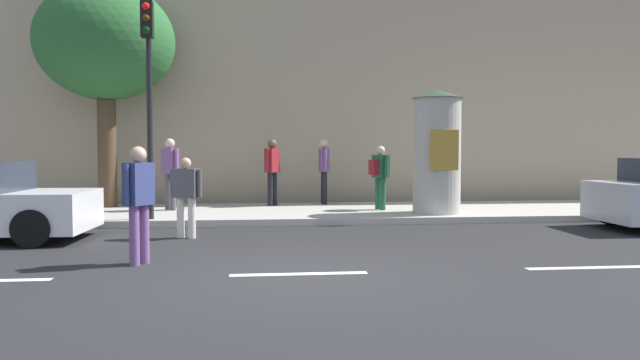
{
  "coord_description": "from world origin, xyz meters",
  "views": [
    {
      "loc": [
        -0.58,
        -7.94,
        1.63
      ],
      "look_at": [
        0.49,
        2.0,
        1.13
      ],
      "focal_mm": 34.61,
      "sensor_mm": 36.0,
      "label": 1
    }
  ],
  "objects_px": {
    "pedestrian_in_dark_shirt": "(324,166)",
    "street_tree": "(105,43)",
    "pedestrian_tallest": "(186,191)",
    "poster_column": "(437,151)",
    "pedestrian_in_light_jacket": "(380,172)",
    "traffic_light": "(148,75)",
    "pedestrian_with_backpack": "(170,168)",
    "pedestrian_near_pole": "(272,167)",
    "pedestrian_with_bag": "(139,196)"
  },
  "relations": [
    {
      "from": "pedestrian_tallest",
      "to": "pedestrian_with_backpack",
      "type": "bearing_deg",
      "value": 101.64
    },
    {
      "from": "pedestrian_in_dark_shirt",
      "to": "poster_column",
      "type": "bearing_deg",
      "value": -48.45
    },
    {
      "from": "traffic_light",
      "to": "pedestrian_in_dark_shirt",
      "type": "bearing_deg",
      "value": 38.98
    },
    {
      "from": "pedestrian_in_dark_shirt",
      "to": "traffic_light",
      "type": "bearing_deg",
      "value": -141.02
    },
    {
      "from": "pedestrian_with_bag",
      "to": "pedestrian_in_dark_shirt",
      "type": "height_order",
      "value": "pedestrian_in_dark_shirt"
    },
    {
      "from": "traffic_light",
      "to": "pedestrian_in_dark_shirt",
      "type": "relative_size",
      "value": 2.6
    },
    {
      "from": "pedestrian_with_bag",
      "to": "pedestrian_near_pole",
      "type": "relative_size",
      "value": 0.96
    },
    {
      "from": "pedestrian_near_pole",
      "to": "pedestrian_in_light_jacket",
      "type": "xyz_separation_m",
      "value": [
        2.57,
        -1.35,
        -0.09
      ]
    },
    {
      "from": "pedestrian_with_bag",
      "to": "pedestrian_with_backpack",
      "type": "bearing_deg",
      "value": 93.64
    },
    {
      "from": "pedestrian_near_pole",
      "to": "pedestrian_in_dark_shirt",
      "type": "bearing_deg",
      "value": 14.42
    },
    {
      "from": "street_tree",
      "to": "pedestrian_near_pole",
      "type": "xyz_separation_m",
      "value": [
        4.2,
        -0.13,
        -3.14
      ]
    },
    {
      "from": "pedestrian_with_backpack",
      "to": "poster_column",
      "type": "bearing_deg",
      "value": -12.38
    },
    {
      "from": "pedestrian_tallest",
      "to": "pedestrian_with_bag",
      "type": "distance_m",
      "value": 2.59
    },
    {
      "from": "pedestrian_with_backpack",
      "to": "pedestrian_tallest",
      "type": "bearing_deg",
      "value": -78.36
    },
    {
      "from": "traffic_light",
      "to": "pedestrian_near_pole",
      "type": "relative_size",
      "value": 2.61
    },
    {
      "from": "pedestrian_tallest",
      "to": "pedestrian_near_pole",
      "type": "distance_m",
      "value": 4.99
    },
    {
      "from": "poster_column",
      "to": "pedestrian_tallest",
      "type": "bearing_deg",
      "value": -156.08
    },
    {
      "from": "pedestrian_tallest",
      "to": "pedestrian_in_dark_shirt",
      "type": "relative_size",
      "value": 0.85
    },
    {
      "from": "pedestrian_in_dark_shirt",
      "to": "street_tree",
      "type": "bearing_deg",
      "value": -177.63
    },
    {
      "from": "street_tree",
      "to": "pedestrian_in_light_jacket",
      "type": "relative_size",
      "value": 3.65
    },
    {
      "from": "poster_column",
      "to": "pedestrian_with_backpack",
      "type": "distance_m",
      "value": 6.38
    },
    {
      "from": "street_tree",
      "to": "pedestrian_near_pole",
      "type": "distance_m",
      "value": 5.25
    },
    {
      "from": "poster_column",
      "to": "pedestrian_in_dark_shirt",
      "type": "bearing_deg",
      "value": 131.55
    },
    {
      "from": "pedestrian_tallest",
      "to": "pedestrian_near_pole",
      "type": "xyz_separation_m",
      "value": [
        1.72,
        4.67,
        0.31
      ]
    },
    {
      "from": "pedestrian_tallest",
      "to": "pedestrian_near_pole",
      "type": "bearing_deg",
      "value": 69.83
    },
    {
      "from": "street_tree",
      "to": "pedestrian_with_backpack",
      "type": "height_order",
      "value": "street_tree"
    },
    {
      "from": "poster_column",
      "to": "street_tree",
      "type": "height_order",
      "value": "street_tree"
    },
    {
      "from": "traffic_light",
      "to": "pedestrian_in_dark_shirt",
      "type": "distance_m",
      "value": 5.58
    },
    {
      "from": "traffic_light",
      "to": "pedestrian_in_light_jacket",
      "type": "distance_m",
      "value": 5.84
    },
    {
      "from": "pedestrian_near_pole",
      "to": "pedestrian_in_light_jacket",
      "type": "bearing_deg",
      "value": -27.66
    },
    {
      "from": "pedestrian_tallest",
      "to": "pedestrian_in_light_jacket",
      "type": "bearing_deg",
      "value": 37.79
    },
    {
      "from": "street_tree",
      "to": "pedestrian_near_pole",
      "type": "relative_size",
      "value": 3.27
    },
    {
      "from": "traffic_light",
      "to": "poster_column",
      "type": "height_order",
      "value": "traffic_light"
    },
    {
      "from": "street_tree",
      "to": "pedestrian_with_backpack",
      "type": "relative_size",
      "value": 3.27
    },
    {
      "from": "pedestrian_with_backpack",
      "to": "pedestrian_in_light_jacket",
      "type": "distance_m",
      "value": 5.09
    },
    {
      "from": "poster_column",
      "to": "pedestrian_near_pole",
      "type": "xyz_separation_m",
      "value": [
        -3.72,
        2.26,
        -0.43
      ]
    },
    {
      "from": "traffic_light",
      "to": "poster_column",
      "type": "xyz_separation_m",
      "value": [
        6.37,
        0.66,
        -1.58
      ]
    },
    {
      "from": "traffic_light",
      "to": "pedestrian_tallest",
      "type": "relative_size",
      "value": 3.06
    },
    {
      "from": "street_tree",
      "to": "pedestrian_near_pole",
      "type": "bearing_deg",
      "value": -1.75
    },
    {
      "from": "traffic_light",
      "to": "pedestrian_near_pole",
      "type": "distance_m",
      "value": 4.42
    },
    {
      "from": "poster_column",
      "to": "pedestrian_in_dark_shirt",
      "type": "distance_m",
      "value": 3.53
    },
    {
      "from": "traffic_light",
      "to": "pedestrian_in_light_jacket",
      "type": "xyz_separation_m",
      "value": [
        5.22,
        1.57,
        -2.1
      ]
    },
    {
      "from": "pedestrian_in_dark_shirt",
      "to": "pedestrian_near_pole",
      "type": "bearing_deg",
      "value": -165.58
    },
    {
      "from": "pedestrian_with_backpack",
      "to": "pedestrian_near_pole",
      "type": "bearing_deg",
      "value": 19.74
    },
    {
      "from": "pedestrian_with_bag",
      "to": "pedestrian_in_light_jacket",
      "type": "distance_m",
      "value": 7.51
    },
    {
      "from": "street_tree",
      "to": "pedestrian_tallest",
      "type": "relative_size",
      "value": 3.85
    },
    {
      "from": "street_tree",
      "to": "traffic_light",
      "type": "bearing_deg",
      "value": -62.96
    },
    {
      "from": "poster_column",
      "to": "pedestrian_with_backpack",
      "type": "bearing_deg",
      "value": 167.62
    },
    {
      "from": "pedestrian_in_light_jacket",
      "to": "traffic_light",
      "type": "bearing_deg",
      "value": -163.28
    },
    {
      "from": "pedestrian_tallest",
      "to": "pedestrian_in_dark_shirt",
      "type": "bearing_deg",
      "value": 58.22
    }
  ]
}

